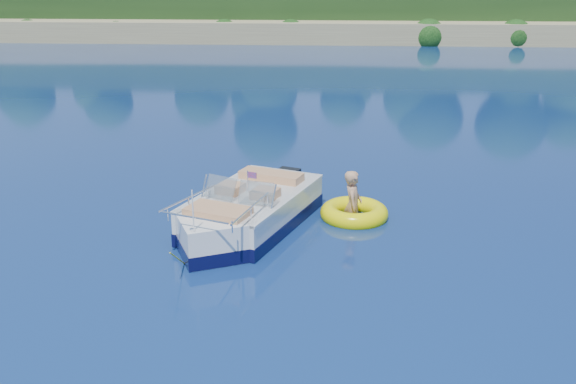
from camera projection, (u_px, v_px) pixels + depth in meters
The scene contains 5 objects.
ground at pixel (215, 233), 13.34m from camera, with size 160.00×160.00×0.00m, color #0B1A4E.
shoreline at pixel (312, 7), 73.05m from camera, with size 170.00×59.00×6.00m.
motorboat at pixel (245, 216), 13.38m from camera, with size 2.95×4.93×1.72m.
tow_tube at pixel (354, 213), 14.15m from camera, with size 1.69×1.69×0.40m.
boy at pixel (352, 218), 14.13m from camera, with size 0.61×0.40×1.67m, color tan.
Camera 1 is at (2.34, -12.17, 5.23)m, focal length 40.00 mm.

